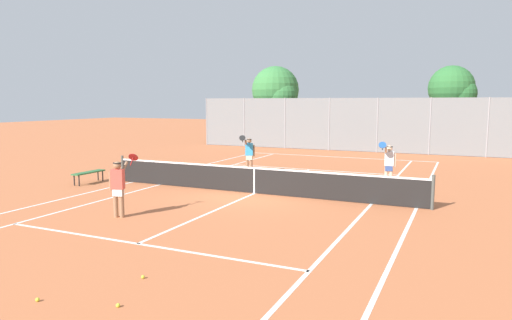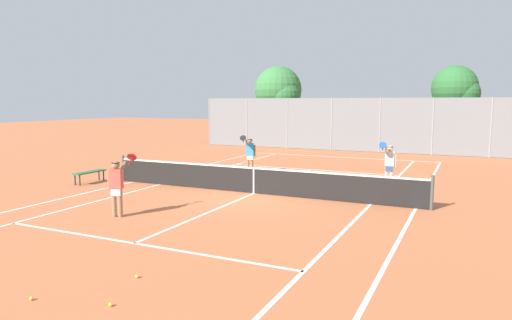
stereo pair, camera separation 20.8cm
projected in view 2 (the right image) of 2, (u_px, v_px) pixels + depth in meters
name	position (u px, v px, depth m)	size (l,w,h in m)	color
ground_plane	(254.00, 193.00, 16.28)	(120.00, 120.00, 0.00)	#BC663D
court_line_markings	(254.00, 193.00, 16.28)	(11.10, 23.90, 0.01)	silver
tennis_net	(254.00, 179.00, 16.22)	(12.00, 0.10, 1.07)	#474C47
player_near_side	(117.00, 185.00, 12.87)	(0.51, 0.85, 1.77)	#936B4C
player_far_left	(250.00, 153.00, 20.82)	(0.47, 0.87, 1.77)	#936B4C
player_far_right	(389.00, 163.00, 17.40)	(0.59, 0.80, 1.77)	beige
loose_tennis_ball_0	(111.00, 305.00, 7.29)	(0.07, 0.07, 0.07)	#D1DB33
loose_tennis_ball_1	(31.00, 298.00, 7.51)	(0.07, 0.07, 0.07)	#D1DB33
loose_tennis_ball_3	(317.00, 183.00, 18.18)	(0.07, 0.07, 0.07)	#D1DB33
loose_tennis_ball_4	(137.00, 276.00, 8.46)	(0.07, 0.07, 0.07)	#D1DB33
loose_tennis_ball_5	(212.00, 166.00, 23.03)	(0.07, 0.07, 0.07)	#D1DB33
courtside_bench	(89.00, 173.00, 18.38)	(0.36, 1.50, 0.47)	#2D6638
back_fence	(355.00, 125.00, 29.89)	(22.34, 0.08, 3.53)	gray
tree_behind_left	(280.00, 92.00, 35.17)	(3.73, 3.65, 5.99)	brown
tree_behind_right	(457.00, 89.00, 30.09)	(3.09, 2.96, 5.65)	brown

